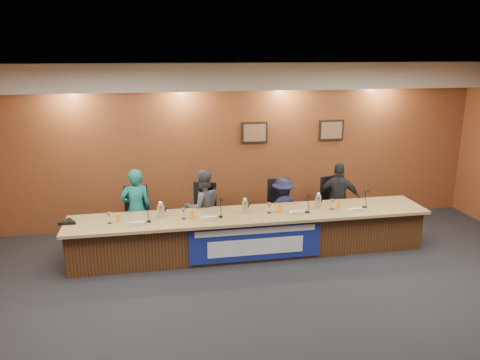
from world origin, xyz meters
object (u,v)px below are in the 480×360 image
(panelist_b, at_px, (203,207))
(office_chair_b, at_px, (203,217))
(office_chair_a, at_px, (137,221))
(carafe_left, at_px, (161,211))
(panelist_d, at_px, (338,199))
(carafe_right, at_px, (318,202))
(carafe_mid, at_px, (245,207))
(panelist_a, at_px, (136,209))
(office_chair_c, at_px, (281,212))
(panelist_c, at_px, (283,208))
(speakerphone, at_px, (68,222))
(dais_body, at_px, (251,234))
(banner, at_px, (256,242))
(office_chair_d, at_px, (336,208))

(panelist_b, bearing_deg, office_chair_b, -100.49)
(office_chair_a, relative_size, carafe_left, 2.15)
(panelist_d, bearing_deg, carafe_right, 65.84)
(panelist_b, height_order, carafe_mid, panelist_b)
(office_chair_b, bearing_deg, panelist_d, 16.57)
(panelist_a, relative_size, carafe_mid, 6.54)
(office_chair_c, bearing_deg, panelist_a, -178.87)
(panelist_c, height_order, office_chair_a, panelist_c)
(carafe_right, bearing_deg, speakerphone, 179.40)
(office_chair_c, height_order, carafe_mid, carafe_mid)
(office_chair_c, relative_size, carafe_right, 2.01)
(carafe_right, bearing_deg, office_chair_b, 160.12)
(panelist_a, bearing_deg, office_chair_b, 177.16)
(office_chair_c, xyz_separation_m, speakerphone, (-3.71, -0.66, 0.30))
(dais_body, xyz_separation_m, panelist_c, (0.73, 0.58, 0.23))
(panelist_a, height_order, carafe_left, panelist_a)
(office_chair_c, bearing_deg, carafe_left, -164.37)
(carafe_left, bearing_deg, office_chair_a, 122.03)
(carafe_left, relative_size, speakerphone, 0.70)
(banner, bearing_deg, speakerphone, 171.58)
(panelist_a, height_order, speakerphone, panelist_a)
(panelist_b, distance_m, panelist_d, 2.57)
(panelist_c, xyz_separation_m, office_chair_a, (-2.66, 0.10, -0.10))
(panelist_b, distance_m, office_chair_b, 0.24)
(banner, height_order, panelist_d, panelist_d)
(dais_body, relative_size, panelist_c, 5.13)
(panelist_b, xyz_separation_m, panelist_c, (1.48, 0.00, -0.11))
(office_chair_c, distance_m, speakerphone, 3.78)
(dais_body, height_order, panelist_a, panelist_a)
(office_chair_d, height_order, carafe_mid, carafe_mid)
(panelist_a, xyz_separation_m, carafe_right, (3.12, -0.60, 0.14))
(panelist_b, height_order, panelist_d, panelist_d)
(office_chair_a, distance_m, office_chair_c, 2.66)
(office_chair_d, height_order, carafe_right, carafe_right)
(carafe_mid, distance_m, speakerphone, 2.87)
(office_chair_c, bearing_deg, office_chair_a, 178.97)
(panelist_b, bearing_deg, carafe_mid, 126.31)
(office_chair_d, bearing_deg, panelist_d, -107.44)
(dais_body, xyz_separation_m, carafe_left, (-1.51, 0.01, 0.51))
(office_chair_a, bearing_deg, dais_body, -21.15)
(office_chair_a, distance_m, speakerphone, 1.27)
(panelist_b, relative_size, carafe_left, 6.24)
(office_chair_c, relative_size, office_chair_d, 1.00)
(dais_body, distance_m, office_chair_c, 1.01)
(office_chair_a, distance_m, office_chair_b, 1.18)
(office_chair_a, xyz_separation_m, carafe_mid, (1.82, -0.70, 0.38))
(dais_body, height_order, panelist_b, panelist_b)
(panelist_d, xyz_separation_m, carafe_mid, (-1.93, -0.60, 0.16))
(carafe_right, bearing_deg, office_chair_d, 47.95)
(office_chair_b, relative_size, speakerphone, 1.50)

